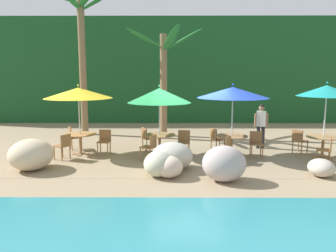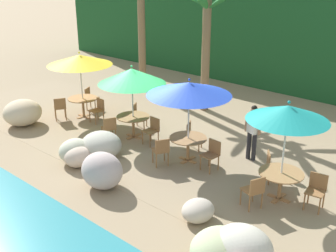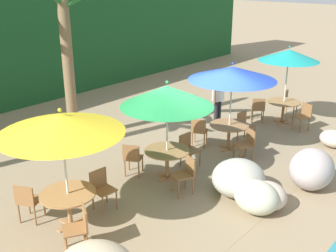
{
  "view_description": "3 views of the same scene",
  "coord_description": "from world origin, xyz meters",
  "px_view_note": "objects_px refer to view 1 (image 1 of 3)",
  "views": [
    {
      "loc": [
        -0.64,
        -11.46,
        2.86
      ],
      "look_at": [
        -0.71,
        -0.14,
        1.08
      ],
      "focal_mm": 35.98,
      "sensor_mm": 36.0,
      "label": 1
    },
    {
      "loc": [
        8.62,
        -9.06,
        5.64
      ],
      "look_at": [
        0.7,
        -0.1,
        0.9
      ],
      "focal_mm": 45.84,
      "sensor_mm": 36.0,
      "label": 2
    },
    {
      "loc": [
        -7.83,
        -5.8,
        4.76
      ],
      "look_at": [
        -0.61,
        0.4,
        1.17
      ],
      "focal_mm": 43.6,
      "sensor_mm": 36.0,
      "label": 3
    }
  ],
  "objects_px": {
    "chair_green_seaward": "(184,141)",
    "umbrella_blue": "(233,92)",
    "chair_yellow_left": "(64,145)",
    "dining_table_green": "(160,138)",
    "dining_table_yellow": "(80,137)",
    "dining_table_blue": "(231,139)",
    "chair_green_left": "(150,146)",
    "chair_blue_seaward": "(256,142)",
    "chair_blue_left": "(225,147)",
    "chair_yellow_inland": "(73,136)",
    "umbrella_teal": "(327,91)",
    "chair_teal_inland": "(299,140)",
    "chair_blue_inland": "(216,138)",
    "waiter_in_white": "(261,123)",
    "chair_yellow_seaward": "(104,140)",
    "chair_green_inland": "(147,137)",
    "chair_teal_left": "(327,149)",
    "dining_table_teal": "(323,140)",
    "palm_tree_nearest": "(82,43)",
    "umbrella_green": "(159,95)",
    "umbrella_yellow": "(78,93)",
    "palm_tree_second": "(163,65)"
  },
  "relations": [
    {
      "from": "chair_teal_left",
      "to": "chair_yellow_inland",
      "type": "bearing_deg",
      "value": 166.75
    },
    {
      "from": "chair_green_seaward",
      "to": "umbrella_blue",
      "type": "relative_size",
      "value": 0.35
    },
    {
      "from": "dining_table_yellow",
      "to": "dining_table_blue",
      "type": "relative_size",
      "value": 1.0
    },
    {
      "from": "chair_yellow_left",
      "to": "waiter_in_white",
      "type": "height_order",
      "value": "waiter_in_white"
    },
    {
      "from": "chair_yellow_left",
      "to": "umbrella_green",
      "type": "bearing_deg",
      "value": 11.79
    },
    {
      "from": "chair_blue_seaward",
      "to": "chair_teal_inland",
      "type": "bearing_deg",
      "value": 15.28
    },
    {
      "from": "umbrella_blue",
      "to": "chair_teal_left",
      "type": "bearing_deg",
      "value": -19.47
    },
    {
      "from": "chair_yellow_seaward",
      "to": "chair_teal_inland",
      "type": "relative_size",
      "value": 1.0
    },
    {
      "from": "umbrella_green",
      "to": "chair_blue_left",
      "type": "xyz_separation_m",
      "value": [
        2.14,
        -0.97,
        -1.59
      ]
    },
    {
      "from": "waiter_in_white",
      "to": "umbrella_yellow",
      "type": "bearing_deg",
      "value": -171.43
    },
    {
      "from": "chair_blue_inland",
      "to": "dining_table_teal",
      "type": "distance_m",
      "value": 3.62
    },
    {
      "from": "dining_table_teal",
      "to": "chair_teal_left",
      "type": "height_order",
      "value": "chair_teal_left"
    },
    {
      "from": "umbrella_blue",
      "to": "chair_blue_inland",
      "type": "bearing_deg",
      "value": 120.66
    },
    {
      "from": "umbrella_blue",
      "to": "umbrella_teal",
      "type": "relative_size",
      "value": 0.97
    },
    {
      "from": "chair_yellow_left",
      "to": "chair_blue_seaward",
      "type": "relative_size",
      "value": 1.0
    },
    {
      "from": "umbrella_blue",
      "to": "dining_table_green",
      "type": "bearing_deg",
      "value": 175.76
    },
    {
      "from": "chair_blue_left",
      "to": "chair_teal_left",
      "type": "bearing_deg",
      "value": -3.9
    },
    {
      "from": "chair_teal_inland",
      "to": "waiter_in_white",
      "type": "xyz_separation_m",
      "value": [
        -1.15,
        0.85,
        0.47
      ]
    },
    {
      "from": "dining_table_yellow",
      "to": "umbrella_green",
      "type": "distance_m",
      "value": 3.19
    },
    {
      "from": "chair_green_left",
      "to": "palm_tree_nearest",
      "type": "height_order",
      "value": "palm_tree_nearest"
    },
    {
      "from": "chair_yellow_inland",
      "to": "chair_teal_inland",
      "type": "distance_m",
      "value": 8.28
    },
    {
      "from": "chair_yellow_inland",
      "to": "chair_teal_inland",
      "type": "relative_size",
      "value": 1.0
    },
    {
      "from": "dining_table_yellow",
      "to": "waiter_in_white",
      "type": "distance_m",
      "value": 6.74
    },
    {
      "from": "chair_blue_seaward",
      "to": "chair_yellow_seaward",
      "type": "bearing_deg",
      "value": 176.57
    },
    {
      "from": "chair_blue_inland",
      "to": "dining_table_teal",
      "type": "relative_size",
      "value": 0.79
    },
    {
      "from": "chair_blue_inland",
      "to": "waiter_in_white",
      "type": "bearing_deg",
      "value": 17.76
    },
    {
      "from": "umbrella_green",
      "to": "palm_tree_nearest",
      "type": "bearing_deg",
      "value": 131.36
    },
    {
      "from": "umbrella_blue",
      "to": "chair_blue_left",
      "type": "relative_size",
      "value": 2.9
    },
    {
      "from": "dining_table_green",
      "to": "chair_green_seaward",
      "type": "distance_m",
      "value": 0.86
    },
    {
      "from": "chair_green_inland",
      "to": "dining_table_teal",
      "type": "xyz_separation_m",
      "value": [
        6.05,
        -1.06,
        0.1
      ]
    },
    {
      "from": "umbrella_blue",
      "to": "chair_teal_inland",
      "type": "bearing_deg",
      "value": 10.37
    },
    {
      "from": "chair_green_left",
      "to": "umbrella_blue",
      "type": "bearing_deg",
      "value": 12.72
    },
    {
      "from": "dining_table_yellow",
      "to": "dining_table_blue",
      "type": "xyz_separation_m",
      "value": [
        5.3,
        -0.31,
        0.0
      ]
    },
    {
      "from": "chair_yellow_seaward",
      "to": "umbrella_green",
      "type": "xyz_separation_m",
      "value": [
        1.96,
        -0.14,
        1.59
      ]
    },
    {
      "from": "dining_table_green",
      "to": "umbrella_blue",
      "type": "distance_m",
      "value": 2.96
    },
    {
      "from": "dining_table_green",
      "to": "chair_blue_seaward",
      "type": "height_order",
      "value": "chair_blue_seaward"
    },
    {
      "from": "umbrella_yellow",
      "to": "palm_tree_second",
      "type": "bearing_deg",
      "value": 51.97
    },
    {
      "from": "umbrella_teal",
      "to": "chair_blue_inland",
      "type": "bearing_deg",
      "value": 165.38
    },
    {
      "from": "chair_green_seaward",
      "to": "chair_blue_left",
      "type": "height_order",
      "value": "same"
    },
    {
      "from": "dining_table_green",
      "to": "palm_tree_nearest",
      "type": "distance_m",
      "value": 6.59
    },
    {
      "from": "umbrella_yellow",
      "to": "chair_blue_left",
      "type": "height_order",
      "value": "umbrella_yellow"
    },
    {
      "from": "dining_table_green",
      "to": "chair_blue_inland",
      "type": "distance_m",
      "value": 2.12
    },
    {
      "from": "chair_yellow_left",
      "to": "dining_table_green",
      "type": "bearing_deg",
      "value": 11.79
    },
    {
      "from": "dining_table_blue",
      "to": "chair_blue_left",
      "type": "distance_m",
      "value": 0.86
    },
    {
      "from": "dining_table_blue",
      "to": "chair_green_inland",
      "type": "bearing_deg",
      "value": 163.5
    },
    {
      "from": "chair_yellow_left",
      "to": "waiter_in_white",
      "type": "bearing_deg",
      "value": 14.3
    },
    {
      "from": "chair_yellow_inland",
      "to": "dining_table_blue",
      "type": "distance_m",
      "value": 5.85
    },
    {
      "from": "chair_yellow_left",
      "to": "chair_green_left",
      "type": "distance_m",
      "value": 2.89
    },
    {
      "from": "chair_yellow_left",
      "to": "umbrella_blue",
      "type": "xyz_separation_m",
      "value": [
        5.65,
        0.48,
        1.7
      ]
    },
    {
      "from": "chair_green_inland",
      "to": "chair_teal_inland",
      "type": "relative_size",
      "value": 1.0
    }
  ]
}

